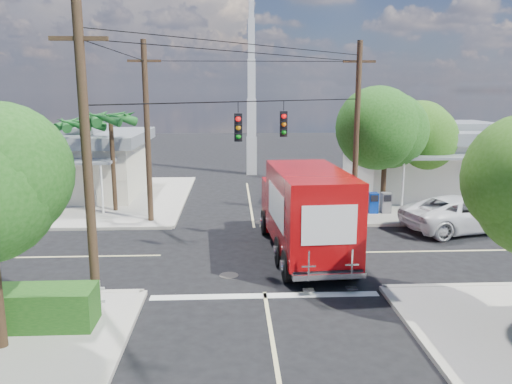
{
  "coord_description": "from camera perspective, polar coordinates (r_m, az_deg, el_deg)",
  "views": [
    {
      "loc": [
        -1.02,
        -19.6,
        6.6
      ],
      "look_at": [
        0.0,
        2.0,
        2.2
      ],
      "focal_mm": 35.0,
      "sensor_mm": 36.0,
      "label": 1
    }
  ],
  "objects": [
    {
      "name": "ground",
      "position": [
        20.71,
        0.26,
        -7.08
      ],
      "size": [
        120.0,
        120.0,
        0.0
      ],
      "primitive_type": "plane",
      "color": "black",
      "rests_on": "ground"
    },
    {
      "name": "delivery_truck",
      "position": [
        20.22,
        5.63,
        -2.17
      ],
      "size": [
        3.17,
        8.53,
        3.62
      ],
      "color": "black",
      "rests_on": "ground"
    },
    {
      "name": "vending_boxes",
      "position": [
        27.52,
        13.22,
        -1.21
      ],
      "size": [
        1.9,
        0.5,
        1.1
      ],
      "color": "red",
      "rests_on": "sidewalk_ne"
    },
    {
      "name": "picket_fence",
      "position": [
        16.64,
        -27.02,
        -10.65
      ],
      "size": [
        5.94,
        0.06,
        1.0
      ],
      "color": "silver",
      "rests_on": "sidewalk_sw"
    },
    {
      "name": "building_nw",
      "position": [
        34.17,
        -21.46,
        3.34
      ],
      "size": [
        10.8,
        10.2,
        4.3
      ],
      "color": "beige",
      "rests_on": "sidewalk_nw"
    },
    {
      "name": "palm_nw_back",
      "position": [
        29.89,
        -19.34,
        7.16
      ],
      "size": [
        3.01,
        3.08,
        5.19
      ],
      "color": "#422D1C",
      "rests_on": "sidewalk_nw"
    },
    {
      "name": "tree_ne_front",
      "position": [
        27.68,
        14.72,
        7.33
      ],
      "size": [
        4.21,
        4.14,
        6.66
      ],
      "color": "#422D1C",
      "rests_on": "sidewalk_ne"
    },
    {
      "name": "building_ne",
      "position": [
        34.61,
        20.36,
        3.67
      ],
      "size": [
        11.8,
        10.2,
        4.5
      ],
      "color": "silver",
      "rests_on": "sidewalk_ne"
    },
    {
      "name": "tree_ne_back",
      "position": [
        30.64,
        18.12,
        6.42
      ],
      "size": [
        3.77,
        3.66,
        5.82
      ],
      "color": "#422D1C",
      "rests_on": "sidewalk_ne"
    },
    {
      "name": "parked_car",
      "position": [
        25.84,
        22.72,
        -2.3
      ],
      "size": [
        6.52,
        4.17,
        1.67
      ],
      "primitive_type": "imported",
      "rotation": [
        0.0,
        0.0,
        1.82
      ],
      "color": "silver",
      "rests_on": "ground"
    },
    {
      "name": "sidewalk_ne",
      "position": [
        33.37,
        18.25,
        -0.37
      ],
      "size": [
        14.12,
        14.12,
        0.14
      ],
      "color": "#A6A196",
      "rests_on": "ground"
    },
    {
      "name": "utility_poles",
      "position": [
        21.3,
        -4.23,
        6.28
      ],
      "size": [
        12.0,
        10.68,
        9.0
      ],
      "color": "#473321",
      "rests_on": "ground"
    },
    {
      "name": "radio_tower",
      "position": [
        39.64,
        -0.52,
        10.11
      ],
      "size": [
        0.8,
        0.8,
        17.0
      ],
      "color": "silver",
      "rests_on": "ground"
    },
    {
      "name": "road_markings",
      "position": [
        19.32,
        0.49,
        -8.46
      ],
      "size": [
        32.0,
        32.0,
        0.01
      ],
      "color": "beige",
      "rests_on": "ground"
    },
    {
      "name": "palm_nw_front",
      "position": [
        27.91,
        -16.28,
        7.84
      ],
      "size": [
        3.01,
        3.08,
        5.59
      ],
      "color": "#422D1C",
      "rests_on": "sidewalk_nw"
    },
    {
      "name": "sidewalk_nw",
      "position": [
        32.69,
        -20.2,
        -0.74
      ],
      "size": [
        14.12,
        14.12,
        0.14
      ],
      "color": "#A6A196",
      "rests_on": "ground"
    }
  ]
}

